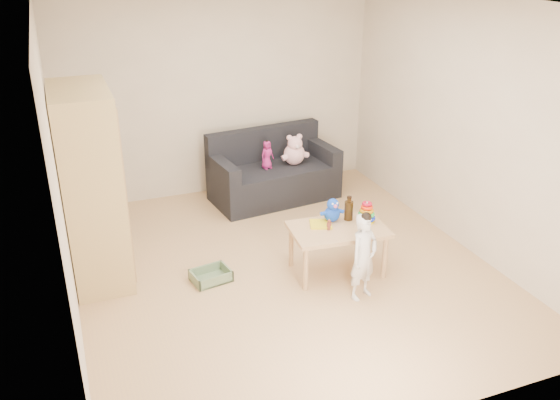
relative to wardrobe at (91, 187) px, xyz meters
name	(u,v)px	position (x,y,z in m)	size (l,w,h in m)	color
room	(285,147)	(1.73, -0.58, 0.36)	(4.50, 4.50, 4.50)	tan
wardrobe	(91,187)	(0.00, 0.00, 0.00)	(0.52, 1.04, 1.87)	tan
sofa	(274,182)	(2.26, 1.12, -0.72)	(1.56, 0.78, 0.44)	black
play_table	(337,250)	(2.20, -0.82, -0.69)	(0.93, 0.59, 0.49)	tan
storage_bin	(211,275)	(0.98, -0.53, -0.88)	(0.37, 0.27, 0.11)	#66805D
toddler	(364,258)	(2.22, -1.31, -0.53)	(0.30, 0.20, 0.82)	silver
pink_bear	(294,152)	(2.53, 1.10, -0.33)	(0.29, 0.25, 0.33)	#FFBBC7
doll	(267,155)	(2.15, 1.09, -0.32)	(0.18, 0.12, 0.35)	#B52278
ring_stacker	(366,214)	(2.52, -0.79, -0.36)	(0.19, 0.19, 0.21)	yellow
brown_bottle	(349,210)	(2.38, -0.69, -0.34)	(0.09, 0.09, 0.25)	black
blue_plush	(332,210)	(2.21, -0.66, -0.32)	(0.21, 0.16, 0.25)	blue
wooden_figure	(329,225)	(2.09, -0.83, -0.39)	(0.05, 0.04, 0.12)	brown
yellow_book	(321,224)	(2.07, -0.70, -0.44)	(0.21, 0.21, 0.02)	yellow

